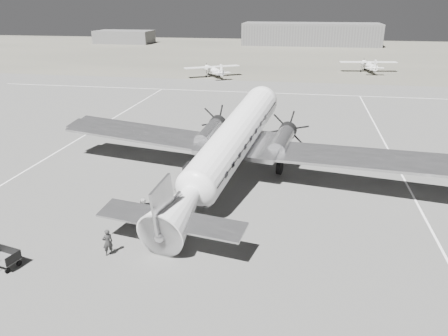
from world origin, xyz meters
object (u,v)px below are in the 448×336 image
hangar_main (311,34)px  light_plane_left (213,71)px  passenger (163,196)px  baggage_cart_near (147,214)px  baggage_cart_far (3,259)px  ramp_agent (144,211)px  ground_crew (108,242)px  light_plane_right (368,66)px  shed_secondary (124,37)px  dc3_airliner (229,148)px

hangar_main → light_plane_left: hangar_main is taller
passenger → baggage_cart_near: bearing=156.4°
baggage_cart_near → baggage_cart_far: 8.24m
baggage_cart_far → ramp_agent: bearing=59.6°
ground_crew → passenger: bearing=-141.0°
light_plane_right → baggage_cart_far: size_ratio=6.61×
hangar_main → shed_secondary: hangar_main is taller
hangar_main → baggage_cart_near: hangar_main is taller
light_plane_right → ground_crew: light_plane_right is taller
hangar_main → dc3_airliner: hangar_main is taller
shed_secondary → dc3_airliner: size_ratio=0.57×
dc3_airliner → hangar_main: bearing=97.5°
light_plane_right → ground_crew: size_ratio=7.11×
shed_secondary → baggage_cart_near: shed_secondary is taller
baggage_cart_far → shed_secondary: bearing=123.0°
hangar_main → ramp_agent: size_ratio=24.66×
baggage_cart_near → ramp_agent: 0.41m
baggage_cart_near → ramp_agent: (-0.05, -0.24, 0.33)m
shed_secondary → ground_crew: (49.01, -121.47, -1.23)m
hangar_main → dc3_airliner: (-6.16, -116.01, -0.32)m
shed_secondary → light_plane_right: (70.98, -51.02, -0.86)m
baggage_cart_far → passenger: passenger is taller
baggage_cart_far → hangar_main: bearing=96.3°
baggage_cart_far → ramp_agent: 8.04m
shed_secondary → baggage_cart_near: size_ratio=9.71×
ramp_agent → ground_crew: bearing=160.4°
baggage_cart_near → ground_crew: (-0.75, -4.01, 0.25)m
ground_crew → ramp_agent: 3.83m
shed_secondary → ramp_agent: bearing=-67.1°
light_plane_left → ramp_agent: bearing=-115.4°
ground_crew → shed_secondary: bearing=-108.5°
dc3_airliner → light_plane_right: 62.41m
light_plane_right → ramp_agent: 70.00m
passenger → shed_secondary: bearing=10.4°
light_plane_left → baggage_cart_far: (1.57, -61.26, -0.62)m
baggage_cart_near → dc3_airliner: bearing=33.1°
shed_secondary → passenger: shed_secondary is taller
light_plane_right → passenger: (-20.83, -64.34, -0.32)m
dc3_airliner → passenger: 6.10m
shed_secondary → baggage_cart_far: (44.15, -123.51, -1.53)m
dc3_airliner → light_plane_right: (17.14, 59.99, -1.85)m
dc3_airliner → passenger: size_ratio=19.05×
shed_secondary → ramp_agent: size_ratio=10.57×
hangar_main → light_plane_right: 57.13m
shed_secondary → dc3_airliner: dc3_airliner is taller
dc3_airliner → light_plane_right: bearing=84.6°
dc3_airliner → ground_crew: bearing=-104.2°
ramp_agent → light_plane_right: bearing=-26.7°
light_plane_left → passenger: bearing=-114.6°
baggage_cart_far → passenger: 10.13m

